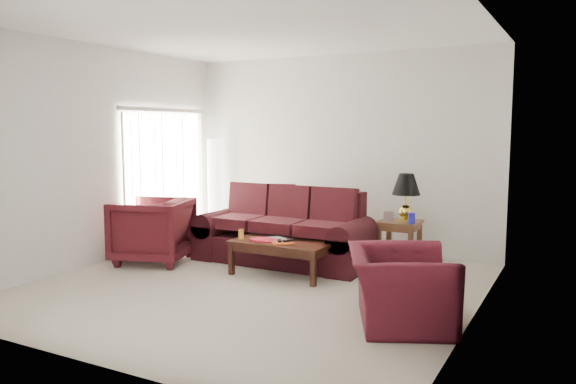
% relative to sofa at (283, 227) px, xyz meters
% --- Properties ---
extents(floor, '(5.00, 5.00, 0.00)m').
position_rel_sofa_xyz_m(floor, '(0.29, -1.22, -0.50)').
color(floor, beige).
rests_on(floor, ground).
extents(blinds, '(0.10, 2.00, 2.16)m').
position_rel_sofa_xyz_m(blinds, '(-2.13, 0.08, 0.58)').
color(blinds, silver).
rests_on(blinds, ground).
extents(sofa, '(2.46, 1.08, 1.00)m').
position_rel_sofa_xyz_m(sofa, '(0.00, 0.00, 0.00)').
color(sofa, black).
rests_on(sofa, ground).
extents(throw_pillow, '(0.50, 0.34, 0.47)m').
position_rel_sofa_xyz_m(throw_pillow, '(-0.51, 0.89, 0.27)').
color(throw_pillow, black).
rests_on(throw_pillow, sofa).
extents(end_table, '(0.59, 0.59, 0.59)m').
position_rel_sofa_xyz_m(end_table, '(1.45, 0.75, -0.21)').
color(end_table, '#493019').
rests_on(end_table, ground).
extents(table_lamp, '(0.42, 0.42, 0.66)m').
position_rel_sofa_xyz_m(table_lamp, '(1.51, 0.81, 0.42)').
color(table_lamp, gold).
rests_on(table_lamp, end_table).
extents(clock, '(0.16, 0.10, 0.15)m').
position_rel_sofa_xyz_m(clock, '(1.32, 0.65, 0.17)').
color(clock, silver).
rests_on(clock, end_table).
extents(blue_canister, '(0.10, 0.10, 0.15)m').
position_rel_sofa_xyz_m(blue_canister, '(1.66, 0.61, 0.17)').
color(blue_canister, '#1A19A8').
rests_on(blue_canister, end_table).
extents(picture_frame, '(0.17, 0.19, 0.05)m').
position_rel_sofa_xyz_m(picture_frame, '(1.29, 0.93, 0.17)').
color(picture_frame, silver).
rests_on(picture_frame, end_table).
extents(floor_lamp, '(0.36, 0.36, 1.72)m').
position_rel_sofa_xyz_m(floor_lamp, '(-1.85, 0.98, 0.36)').
color(floor_lamp, white).
rests_on(floor_lamp, ground).
extents(armchair_left, '(1.25, 1.23, 0.91)m').
position_rel_sofa_xyz_m(armchair_left, '(-1.62, -0.85, -0.05)').
color(armchair_left, '#400E15').
rests_on(armchair_left, ground).
extents(armchair_right, '(1.33, 1.39, 0.71)m').
position_rel_sofa_xyz_m(armchair_right, '(2.19, -1.65, -0.15)').
color(armchair_right, '#450F1B').
rests_on(armchair_right, ground).
extents(coffee_table, '(1.29, 0.68, 0.44)m').
position_rel_sofa_xyz_m(coffee_table, '(0.32, -0.63, -0.28)').
color(coffee_table, black).
rests_on(coffee_table, ground).
extents(magazine_red, '(0.33, 0.26, 0.02)m').
position_rel_sofa_xyz_m(magazine_red, '(0.10, -0.68, -0.05)').
color(magazine_red, red).
rests_on(magazine_red, coffee_table).
extents(magazine_white, '(0.34, 0.32, 0.02)m').
position_rel_sofa_xyz_m(magazine_white, '(0.20, -0.55, -0.05)').
color(magazine_white, beige).
rests_on(magazine_white, coffee_table).
extents(magazine_orange, '(0.32, 0.32, 0.01)m').
position_rel_sofa_xyz_m(magazine_orange, '(0.40, -0.73, -0.05)').
color(magazine_orange, '#CD4A18').
rests_on(magazine_orange, coffee_table).
extents(remote_a, '(0.12, 0.15, 0.02)m').
position_rel_sofa_xyz_m(remote_a, '(0.34, -0.71, -0.03)').
color(remote_a, black).
rests_on(remote_a, coffee_table).
extents(remote_b, '(0.10, 0.18, 0.02)m').
position_rel_sofa_xyz_m(remote_b, '(0.44, -0.64, -0.03)').
color(remote_b, black).
rests_on(remote_b, coffee_table).
extents(yellow_glass, '(0.08, 0.08, 0.12)m').
position_rel_sofa_xyz_m(yellow_glass, '(-0.22, -0.73, 0.00)').
color(yellow_glass, gold).
rests_on(yellow_glass, coffee_table).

